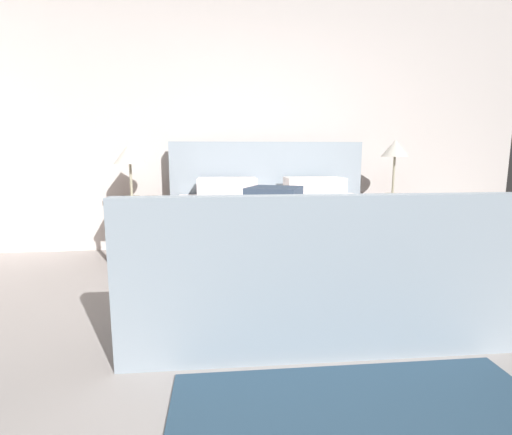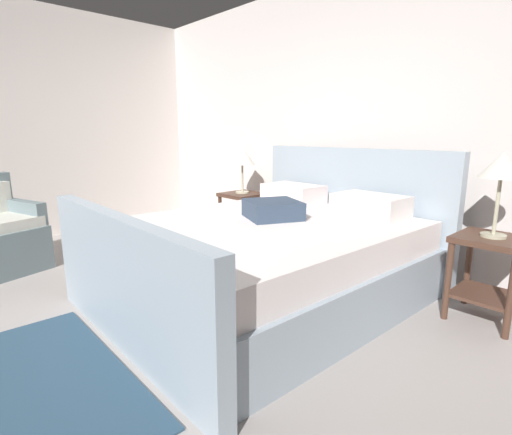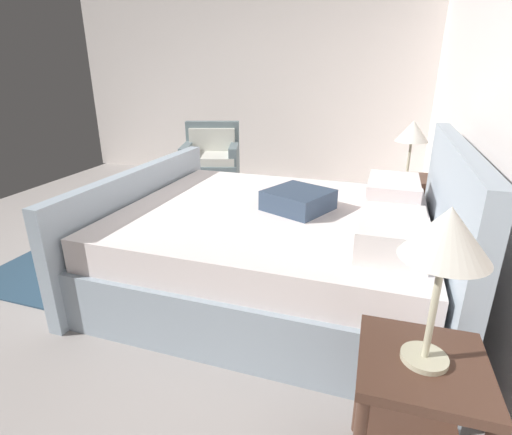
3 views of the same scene
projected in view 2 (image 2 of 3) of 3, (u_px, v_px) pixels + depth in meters
ground_plane at (95, 353)px, 2.36m from camera, size 6.16×5.21×0.02m
wall_back at (354, 123)px, 3.85m from camera, size 6.28×0.12×2.77m
bed at (267, 255)px, 3.08m from camera, size 2.08×2.40×1.15m
nightstand_right at (489, 265)px, 2.68m from camera, size 0.44×0.44×0.60m
table_lamp_right at (502, 168)px, 2.55m from camera, size 0.28×0.28×0.57m
nightstand_left at (243, 210)px, 4.62m from camera, size 0.44×0.44×0.60m
table_lamp_left at (242, 157)px, 4.49m from camera, size 0.30×0.30×0.52m
area_rug at (14, 395)px, 1.96m from camera, size 1.57×1.08×0.01m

